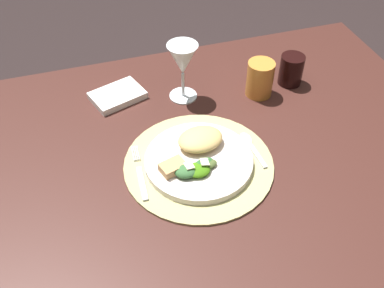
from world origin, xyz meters
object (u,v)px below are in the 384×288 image
object	(u,v)px
napkin	(118,95)
wine_glass	(183,61)
dinner_plate	(199,161)
dark_tumbler	(291,70)
dining_table	(215,190)
amber_tumbler	(260,79)
spoon	(249,143)
fork	(140,175)

from	to	relation	value
napkin	wine_glass	xyz separation A→B (m)	(0.17, -0.04, 0.10)
dinner_plate	dark_tumbler	size ratio (longest dim) A/B	2.90
dining_table	napkin	world-z (taller)	napkin
dinner_plate	amber_tumbler	size ratio (longest dim) A/B	2.53
amber_tumbler	wine_glass	bearing A→B (deg)	166.33
dinner_plate	spoon	size ratio (longest dim) A/B	1.94
dining_table	amber_tumbler	xyz separation A→B (m)	(0.17, 0.16, 0.20)
dining_table	dinner_plate	size ratio (longest dim) A/B	4.87
spoon	amber_tumbler	distance (m)	0.21
dinner_plate	spoon	bearing A→B (deg)	10.24
dinner_plate	amber_tumbler	distance (m)	0.31
wine_glass	dining_table	bearing A→B (deg)	-84.59
fork	wine_glass	size ratio (longest dim) A/B	1.05
fork	napkin	xyz separation A→B (m)	(0.00, 0.29, 0.00)
dining_table	napkin	distance (m)	0.35
dinner_plate	amber_tumbler	xyz separation A→B (m)	(0.23, 0.20, 0.03)
amber_tumbler	dark_tumbler	xyz separation A→B (m)	(0.10, 0.02, -0.01)
spoon	napkin	bearing A→B (deg)	133.88
wine_glass	amber_tumbler	world-z (taller)	wine_glass
spoon	dark_tumbler	world-z (taller)	dark_tumbler
dinner_plate	napkin	size ratio (longest dim) A/B	1.84
dinner_plate	fork	xyz separation A→B (m)	(-0.13, 0.00, -0.01)
fork	spoon	world-z (taller)	spoon
dining_table	napkin	bearing A→B (deg)	126.33
dinner_plate	napkin	xyz separation A→B (m)	(-0.13, 0.29, -0.01)
dinner_plate	dining_table	bearing A→B (deg)	34.94
dinner_plate	fork	distance (m)	0.13
dinner_plate	wine_glass	world-z (taller)	wine_glass
dinner_plate	dark_tumbler	xyz separation A→B (m)	(0.33, 0.22, 0.03)
wine_glass	amber_tumbler	xyz separation A→B (m)	(0.19, -0.05, -0.06)
dining_table	spoon	distance (m)	0.18
spoon	dark_tumbler	distance (m)	0.29
fork	napkin	size ratio (longest dim) A/B	1.24
dining_table	wine_glass	xyz separation A→B (m)	(-0.02, 0.21, 0.26)
dining_table	fork	world-z (taller)	fork
amber_tumbler	dark_tumbler	distance (m)	0.10
napkin	amber_tumbler	size ratio (longest dim) A/B	1.38
napkin	amber_tumbler	bearing A→B (deg)	-14.22
spoon	wine_glass	distance (m)	0.27
dining_table	dark_tumbler	bearing A→B (deg)	33.45
dinner_plate	dark_tumbler	world-z (taller)	dark_tumbler
dining_table	wine_glass	distance (m)	0.34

